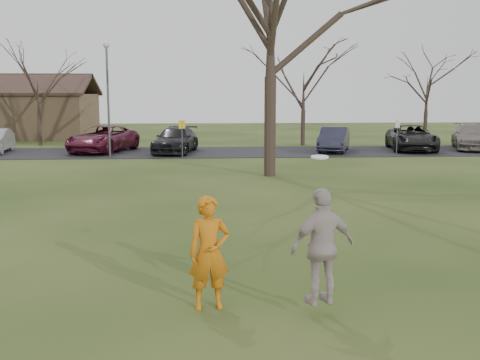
{
  "coord_description": "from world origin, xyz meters",
  "views": [
    {
      "loc": [
        -0.85,
        -8.96,
        3.48
      ],
      "look_at": [
        0.0,
        4.0,
        1.5
      ],
      "focal_mm": 42.26,
      "sensor_mm": 36.0,
      "label": 1
    }
  ],
  "objects_px": {
    "player_defender": "(209,253)",
    "car_7": "(473,137)",
    "big_tree": "(271,8)",
    "car_2": "(103,139)",
    "car_5": "(334,139)",
    "catching_play": "(323,246)",
    "car_3": "(176,140)",
    "lamp_post": "(108,85)",
    "car_6": "(412,138)"
  },
  "relations": [
    {
      "from": "player_defender",
      "to": "catching_play",
      "type": "xyz_separation_m",
      "value": [
        1.75,
        -0.48,
        0.21
      ]
    },
    {
      "from": "player_defender",
      "to": "car_5",
      "type": "relative_size",
      "value": 0.42
    },
    {
      "from": "player_defender",
      "to": "lamp_post",
      "type": "relative_size",
      "value": 0.3
    },
    {
      "from": "player_defender",
      "to": "car_2",
      "type": "height_order",
      "value": "player_defender"
    },
    {
      "from": "car_7",
      "to": "player_defender",
      "type": "bearing_deg",
      "value": -104.06
    },
    {
      "from": "car_6",
      "to": "player_defender",
      "type": "bearing_deg",
      "value": -106.09
    },
    {
      "from": "big_tree",
      "to": "catching_play",
      "type": "bearing_deg",
      "value": -93.72
    },
    {
      "from": "lamp_post",
      "to": "car_7",
      "type": "bearing_deg",
      "value": 7.96
    },
    {
      "from": "car_3",
      "to": "big_tree",
      "type": "xyz_separation_m",
      "value": [
        4.48,
        -9.65,
        6.21
      ]
    },
    {
      "from": "car_2",
      "to": "car_6",
      "type": "xyz_separation_m",
      "value": [
        18.91,
        -0.23,
        -0.01
      ]
    },
    {
      "from": "player_defender",
      "to": "car_6",
      "type": "bearing_deg",
      "value": 54.85
    },
    {
      "from": "car_2",
      "to": "catching_play",
      "type": "distance_m",
      "value": 27.14
    },
    {
      "from": "player_defender",
      "to": "lamp_post",
      "type": "xyz_separation_m",
      "value": [
        -5.23,
        22.58,
        3.04
      ]
    },
    {
      "from": "lamp_post",
      "to": "big_tree",
      "type": "distance_m",
      "value": 11.38
    },
    {
      "from": "catching_play",
      "to": "lamp_post",
      "type": "relative_size",
      "value": 0.37
    },
    {
      "from": "car_3",
      "to": "car_7",
      "type": "bearing_deg",
      "value": 12.24
    },
    {
      "from": "car_5",
      "to": "catching_play",
      "type": "bearing_deg",
      "value": -84.71
    },
    {
      "from": "player_defender",
      "to": "big_tree",
      "type": "distance_m",
      "value": 16.49
    },
    {
      "from": "car_2",
      "to": "car_5",
      "type": "distance_m",
      "value": 13.95
    },
    {
      "from": "catching_play",
      "to": "car_3",
      "type": "bearing_deg",
      "value": 97.83
    },
    {
      "from": "car_6",
      "to": "catching_play",
      "type": "relative_size",
      "value": 2.41
    },
    {
      "from": "player_defender",
      "to": "car_7",
      "type": "bearing_deg",
      "value": 48.38
    },
    {
      "from": "car_2",
      "to": "car_5",
      "type": "height_order",
      "value": "car_2"
    },
    {
      "from": "car_3",
      "to": "car_6",
      "type": "relative_size",
      "value": 0.91
    },
    {
      "from": "car_2",
      "to": "car_5",
      "type": "xyz_separation_m",
      "value": [
        13.93,
        -0.68,
        -0.05
      ]
    },
    {
      "from": "car_5",
      "to": "lamp_post",
      "type": "height_order",
      "value": "lamp_post"
    },
    {
      "from": "catching_play",
      "to": "player_defender",
      "type": "bearing_deg",
      "value": 164.6
    },
    {
      "from": "lamp_post",
      "to": "player_defender",
      "type": "bearing_deg",
      "value": -76.95
    },
    {
      "from": "car_2",
      "to": "car_7",
      "type": "distance_m",
      "value": 23.0
    },
    {
      "from": "catching_play",
      "to": "car_7",
      "type": "bearing_deg",
      "value": 59.94
    },
    {
      "from": "car_6",
      "to": "big_tree",
      "type": "relative_size",
      "value": 0.4
    },
    {
      "from": "big_tree",
      "to": "lamp_post",
      "type": "bearing_deg",
      "value": 136.85
    },
    {
      "from": "car_2",
      "to": "car_7",
      "type": "height_order",
      "value": "car_7"
    },
    {
      "from": "lamp_post",
      "to": "big_tree",
      "type": "relative_size",
      "value": 0.45
    },
    {
      "from": "car_2",
      "to": "catching_play",
      "type": "xyz_separation_m",
      "value": [
        7.85,
        -25.98,
        0.31
      ]
    },
    {
      "from": "catching_play",
      "to": "lamp_post",
      "type": "xyz_separation_m",
      "value": [
        -6.99,
        23.07,
        2.83
      ]
    },
    {
      "from": "car_3",
      "to": "car_7",
      "type": "xyz_separation_m",
      "value": [
        18.61,
        0.94,
        0.05
      ]
    },
    {
      "from": "car_2",
      "to": "car_3",
      "type": "bearing_deg",
      "value": 7.27
    },
    {
      "from": "car_3",
      "to": "big_tree",
      "type": "relative_size",
      "value": 0.37
    },
    {
      "from": "player_defender",
      "to": "big_tree",
      "type": "bearing_deg",
      "value": 71.34
    },
    {
      "from": "car_3",
      "to": "catching_play",
      "type": "distance_m",
      "value": 25.46
    },
    {
      "from": "car_3",
      "to": "catching_play",
      "type": "height_order",
      "value": "catching_play"
    },
    {
      "from": "player_defender",
      "to": "car_3",
      "type": "xyz_separation_m",
      "value": [
        -1.71,
        24.74,
        -0.15
      ]
    },
    {
      "from": "car_3",
      "to": "lamp_post",
      "type": "xyz_separation_m",
      "value": [
        -3.52,
        -2.15,
        3.18
      ]
    },
    {
      "from": "car_5",
      "to": "lamp_post",
      "type": "relative_size",
      "value": 0.71
    },
    {
      "from": "car_2",
      "to": "car_7",
      "type": "bearing_deg",
      "value": 17.53
    },
    {
      "from": "car_7",
      "to": "catching_play",
      "type": "height_order",
      "value": "catching_play"
    },
    {
      "from": "car_7",
      "to": "big_tree",
      "type": "height_order",
      "value": "big_tree"
    },
    {
      "from": "car_5",
      "to": "catching_play",
      "type": "height_order",
      "value": "catching_play"
    },
    {
      "from": "car_5",
      "to": "car_7",
      "type": "bearing_deg",
      "value": 24.2
    }
  ]
}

